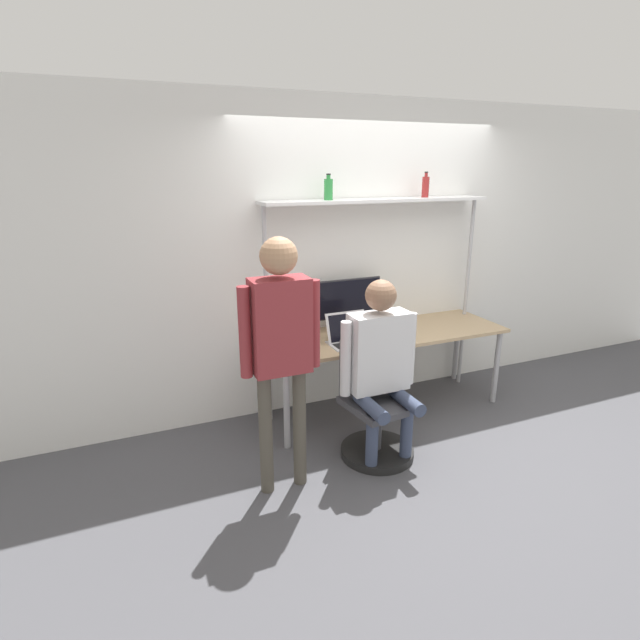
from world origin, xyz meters
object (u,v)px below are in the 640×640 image
at_px(laptop, 349,335).
at_px(office_chair, 375,421).
at_px(monitor, 348,301).
at_px(person_seated, 381,357).
at_px(person_standing, 281,335).
at_px(bottle_green, 328,189).
at_px(bottle_red, 425,186).
at_px(cell_phone, 378,340).

xyz_separation_m(laptop, office_chair, (-0.02, -0.52, -0.52)).
height_order(monitor, person_seated, person_seated).
height_order(laptop, person_seated, person_seated).
height_order(monitor, laptop, monitor).
relative_size(person_seated, person_standing, 0.79).
relative_size(monitor, person_seated, 0.45).
height_order(office_chair, person_standing, person_standing).
height_order(monitor, person_standing, person_standing).
relative_size(laptop, person_seated, 0.26).
bearing_deg(bottle_green, person_seated, -87.58).
distance_m(person_seated, bottle_red, 1.70).
height_order(cell_phone, office_chair, office_chair).
xyz_separation_m(office_chair, person_seated, (0.01, -0.04, 0.54)).
distance_m(laptop, bottle_red, 1.49).
relative_size(monitor, office_chair, 0.69).
relative_size(office_chair, bottle_red, 4.16).
bearing_deg(cell_phone, person_seated, -117.54).
bearing_deg(person_standing, bottle_green, 51.92).
relative_size(cell_phone, person_seated, 0.11).
relative_size(cell_phone, office_chair, 0.17).
bearing_deg(person_seated, person_standing, -173.77).
height_order(office_chair, bottle_green, bottle_green).
height_order(person_seated, person_standing, person_standing).
bearing_deg(bottle_red, monitor, -178.58).
bearing_deg(laptop, person_seated, -91.52).
bearing_deg(person_seated, monitor, 80.27).
bearing_deg(office_chair, bottle_red, 42.60).
bearing_deg(monitor, person_seated, -99.73).
height_order(bottle_green, bottle_red, bottle_red).
xyz_separation_m(cell_phone, person_standing, (-1.06, -0.60, 0.38)).
xyz_separation_m(office_chair, person_standing, (-0.78, -0.13, 0.84)).
distance_m(monitor, office_chair, 1.10).
xyz_separation_m(cell_phone, office_chair, (-0.28, -0.47, -0.46)).
distance_m(person_standing, bottle_red, 2.11).
height_order(person_standing, bottle_green, bottle_green).
bearing_deg(office_chair, bottle_green, 92.16).
bearing_deg(office_chair, laptop, 87.73).
bearing_deg(bottle_red, person_standing, -150.36).
distance_m(cell_phone, person_standing, 1.27).
xyz_separation_m(laptop, bottle_red, (0.88, 0.31, 1.16)).
relative_size(laptop, cell_phone, 2.36).
bearing_deg(person_seated, bottle_green, 92.42).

